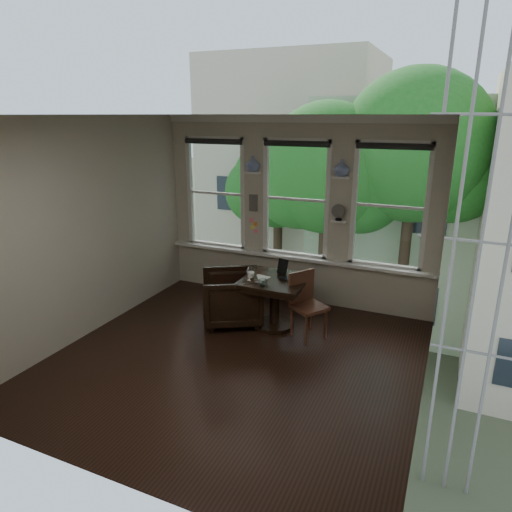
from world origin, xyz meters
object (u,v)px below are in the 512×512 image
at_px(table, 275,303).
at_px(laptop, 287,280).
at_px(side_chair_right, 309,307).
at_px(mug, 251,275).
at_px(armchair_left, 231,298).

distance_m(table, laptop, 0.43).
relative_size(table, laptop, 2.90).
distance_m(side_chair_right, mug, 0.94).
bearing_deg(mug, side_chair_right, 1.02).
bearing_deg(laptop, table, -172.46).
bearing_deg(laptop, side_chair_right, -1.08).
xyz_separation_m(side_chair_right, laptop, (-0.36, 0.09, 0.30)).
bearing_deg(mug, armchair_left, 178.01).
height_order(table, armchair_left, armchair_left).
distance_m(armchair_left, mug, 0.52).
xyz_separation_m(side_chair_right, mug, (-0.88, -0.02, 0.34)).
bearing_deg(laptop, armchair_left, -161.30).
relative_size(table, armchair_left, 1.05).
distance_m(laptop, mug, 0.53).
bearing_deg(side_chair_right, table, 113.53).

